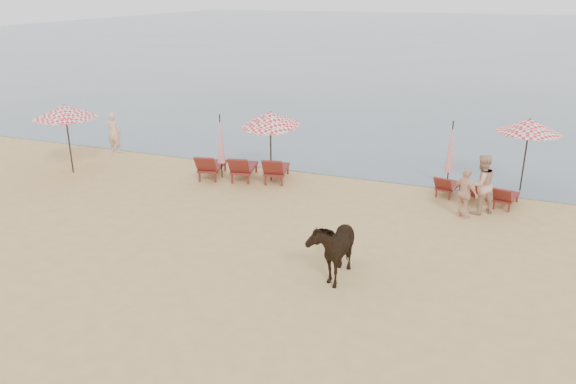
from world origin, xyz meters
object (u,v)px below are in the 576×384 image
umbrella_open_left_b (270,119)px  beachgoer_right_a (481,184)px  umbrella_closed_right (451,147)px  umbrella_open_left_a (65,112)px  cow (333,246)px  beachgoer_right_b (465,193)px  beachgoer_left (114,133)px  lounger_cluster_left (243,167)px  umbrella_closed_left (221,139)px  umbrella_open_right (530,126)px  lounger_cluster_right (475,191)px

umbrella_open_left_b → beachgoer_right_a: size_ratio=1.39×
umbrella_open_left_b → umbrella_closed_right: umbrella_open_left_b is taller
umbrella_open_left_a → cow: 12.33m
umbrella_closed_right → beachgoer_right_b: 2.84m
umbrella_open_left_b → beachgoer_left: 7.78m
cow → lounger_cluster_left: bearing=130.9°
beachgoer_left → beachgoer_right_a: size_ratio=0.90×
umbrella_closed_right → umbrella_open_left_a: bearing=-165.7°
beachgoer_left → lounger_cluster_left: bearing=160.0°
umbrella_closed_left → cow: (5.96, -5.67, -0.67)m
umbrella_open_left_b → cow: (4.15, -6.02, -1.49)m
umbrella_closed_right → beachgoer_right_b: bearing=-74.0°
umbrella_open_right → umbrella_closed_left: size_ratio=1.07×
cow → beachgoer_left: 13.69m
umbrella_closed_right → beachgoer_right_a: (1.16, -2.10, -0.52)m
umbrella_open_right → cow: 9.27m
umbrella_closed_left → beachgoer_right_a: umbrella_closed_left is taller
umbrella_closed_left → umbrella_closed_right: bearing=13.6°
umbrella_open_left_a → beachgoer_right_b: 14.25m
umbrella_open_left_a → lounger_cluster_left: bearing=13.7°
umbrella_closed_left → umbrella_closed_right: (7.84, 1.90, 0.01)m
umbrella_open_right → cow: size_ratio=1.37×
umbrella_open_right → umbrella_closed_right: (-2.39, -0.52, -0.83)m
umbrella_open_right → beachgoer_left: 16.11m
umbrella_open_left_a → umbrella_closed_left: bearing=15.4°
beachgoer_left → beachgoer_right_b: (14.38, -2.12, -0.08)m
lounger_cluster_right → lounger_cluster_left: bearing=-161.5°
umbrella_open_left_b → umbrella_closed_right: size_ratio=1.11×
umbrella_open_right → beachgoer_right_a: 3.19m
umbrella_closed_left → umbrella_closed_right: 8.07m
lounger_cluster_right → beachgoer_right_a: (0.17, -0.99, 0.57)m
lounger_cluster_left → beachgoer_left: beachgoer_left is taller
lounger_cluster_left → cow: 7.65m
lounger_cluster_left → lounger_cluster_right: size_ratio=1.28×
umbrella_open_left_a → beachgoer_right_b: size_ratio=1.67×
beachgoer_right_a → umbrella_open_right: bearing=-154.8°
umbrella_open_left_b → umbrella_closed_left: bearing=-149.5°
umbrella_open_left_b → umbrella_closed_left: (-1.81, -0.36, -0.82)m
lounger_cluster_right → umbrella_open_left_b: (-7.03, -0.43, 1.90)m
umbrella_open_right → beachgoer_left: bearing=-173.4°
lounger_cluster_left → umbrella_open_right: bearing=2.2°
lounger_cluster_left → beachgoer_left: bearing=156.3°
umbrella_open_left_a → lounger_cluster_right: bearing=9.3°
umbrella_closed_left → beachgoer_right_a: bearing=-1.3°
lounger_cluster_right → beachgoer_right_b: (-0.23, -1.53, 0.40)m
umbrella_open_right → umbrella_closed_left: umbrella_open_right is taller
lounger_cluster_left → beachgoer_left: size_ratio=2.02×
cow → umbrella_closed_left: bearing=135.3°
lounger_cluster_left → umbrella_open_right: 9.86m
beachgoer_right_b → umbrella_open_right: bearing=-81.0°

